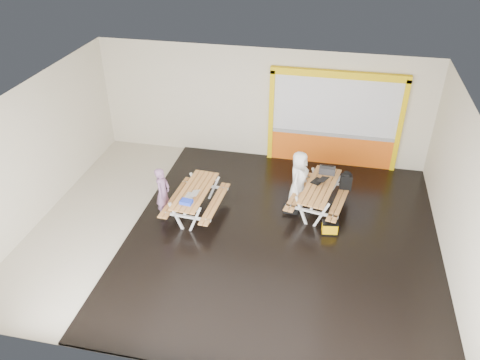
% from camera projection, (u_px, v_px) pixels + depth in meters
% --- Properties ---
extents(room, '(10.02, 8.02, 3.52)m').
position_uv_depth(room, '(232.00, 173.00, 10.87)').
color(room, beige).
rests_on(room, ground).
extents(deck, '(7.50, 7.98, 0.05)m').
position_uv_depth(deck, '(282.00, 238.00, 11.58)').
color(deck, black).
rests_on(deck, room).
extents(kiosk, '(3.88, 0.16, 3.00)m').
position_uv_depth(kiosk, '(334.00, 122.00, 13.90)').
color(kiosk, orange).
rests_on(kiosk, room).
extents(picnic_table_left, '(1.42, 2.00, 0.77)m').
position_uv_depth(picnic_table_left, '(195.00, 196.00, 12.14)').
color(picnic_table_left, '#BA7D41').
rests_on(picnic_table_left, deck).
extents(picnic_table_right, '(1.69, 2.20, 0.79)m').
position_uv_depth(picnic_table_right, '(320.00, 191.00, 12.28)').
color(picnic_table_right, '#BA7D41').
rests_on(picnic_table_right, deck).
extents(person_left, '(0.36, 0.52, 1.38)m').
position_uv_depth(person_left, '(163.00, 192.00, 11.89)').
color(person_left, slate).
rests_on(person_left, deck).
extents(person_right, '(0.64, 0.84, 1.55)m').
position_uv_depth(person_right, '(299.00, 178.00, 12.40)').
color(person_right, white).
rests_on(person_right, deck).
extents(laptop_left, '(0.36, 0.33, 0.15)m').
position_uv_depth(laptop_left, '(192.00, 195.00, 11.77)').
color(laptop_left, silver).
rests_on(laptop_left, picnic_table_left).
extents(laptop_right, '(0.49, 0.48, 0.16)m').
position_uv_depth(laptop_right, '(319.00, 181.00, 12.28)').
color(laptop_right, black).
rests_on(laptop_right, picnic_table_right).
extents(blue_pouch, '(0.31, 0.24, 0.09)m').
position_uv_depth(blue_pouch, '(186.00, 202.00, 11.52)').
color(blue_pouch, blue).
rests_on(blue_pouch, picnic_table_left).
extents(toolbox, '(0.43, 0.22, 0.25)m').
position_uv_depth(toolbox, '(327.00, 170.00, 12.63)').
color(toolbox, black).
rests_on(toolbox, picnic_table_right).
extents(backpack, '(0.32, 0.22, 0.51)m').
position_uv_depth(backpack, '(346.00, 181.00, 12.50)').
color(backpack, black).
rests_on(backpack, picnic_table_right).
extents(dark_case, '(0.39, 0.29, 0.14)m').
position_uv_depth(dark_case, '(291.00, 209.00, 12.46)').
color(dark_case, black).
rests_on(dark_case, deck).
extents(fluke_bag, '(0.42, 0.31, 0.33)m').
position_uv_depth(fluke_bag, '(330.00, 228.00, 11.63)').
color(fluke_bag, black).
rests_on(fluke_bag, deck).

